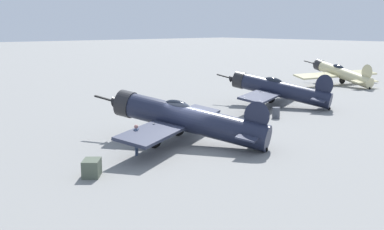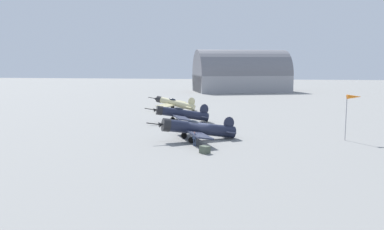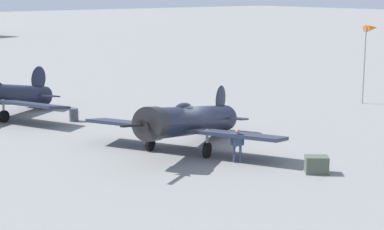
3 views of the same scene
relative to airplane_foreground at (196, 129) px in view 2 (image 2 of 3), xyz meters
The scene contains 9 objects.
ground_plane 1.62m from the airplane_foreground, 26.19° to the left, with size 400.00×400.00×0.00m, color gray.
airplane_foreground is the anchor object (origin of this frame).
airplane_mid_apron 15.57m from the airplane_foreground, 107.98° to the left, with size 10.36×11.71×3.16m.
airplane_far_line 33.99m from the airplane_foreground, 106.19° to the left, with size 10.56×12.60×2.95m.
ground_crew_mechanic 3.72m from the airplane_foreground, 85.55° to the right, with size 0.51×0.49×1.73m.
equipment_crate 7.74m from the airplane_foreground, 74.97° to the right, with size 1.32×1.29×0.82m.
fuel_drum 10.63m from the airplane_foreground, 97.42° to the left, with size 0.63×0.63×0.85m.
windsock_mast 20.39m from the airplane_foreground, ahead, with size 1.95×0.91×5.93m.
distant_hangar 91.61m from the airplane_foreground, 88.38° to the left, with size 35.35×26.77×17.71m.
Camera 2 is at (6.78, -51.01, 9.90)m, focal length 37.77 mm.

